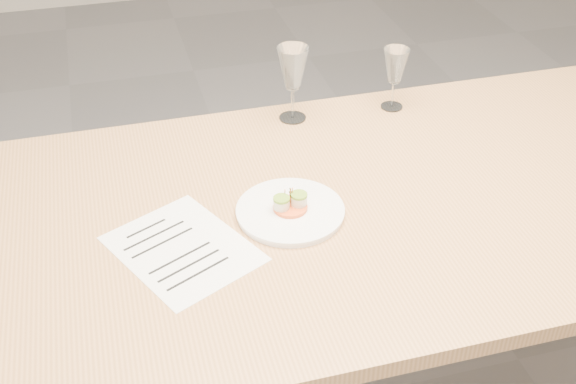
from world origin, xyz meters
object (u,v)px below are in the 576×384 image
object	(u,v)px
dinner_plate	(290,210)
recipe_sheet	(182,249)
dining_table	(326,225)
wine_glass_2	(395,67)
wine_glass_1	(293,70)

from	to	relation	value
dinner_plate	recipe_sheet	bearing A→B (deg)	-167.42
dining_table	wine_glass_2	size ratio (longest dim) A/B	13.17
recipe_sheet	wine_glass_2	size ratio (longest dim) A/B	2.15
wine_glass_1	wine_glass_2	world-z (taller)	wine_glass_1
dinner_plate	recipe_sheet	xyz separation A→B (m)	(-0.26, -0.06, -0.01)
dinner_plate	wine_glass_1	size ratio (longest dim) A/B	1.17
dining_table	wine_glass_2	xyz separation A→B (m)	(0.33, 0.40, 0.19)
dinner_plate	recipe_sheet	distance (m)	0.27
wine_glass_1	wine_glass_2	xyz separation A→B (m)	(0.30, -0.01, -0.02)
wine_glass_1	wine_glass_2	distance (m)	0.30
wine_glass_2	wine_glass_1	bearing A→B (deg)	177.35
dining_table	recipe_sheet	world-z (taller)	recipe_sheet
dining_table	dinner_plate	bearing A→B (deg)	-168.98
recipe_sheet	wine_glass_1	bearing A→B (deg)	25.63
dining_table	recipe_sheet	size ratio (longest dim) A/B	6.11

